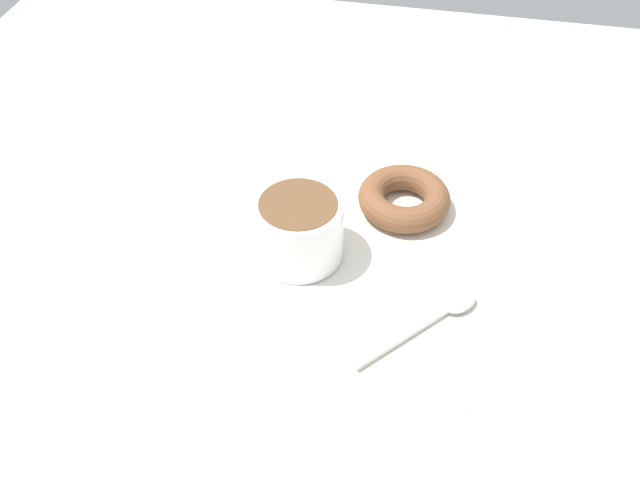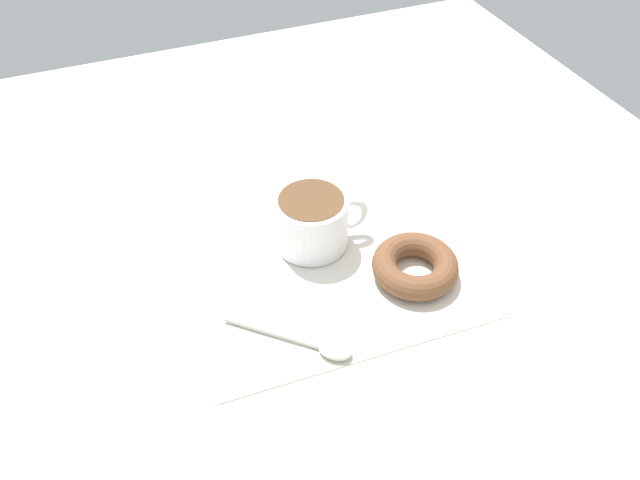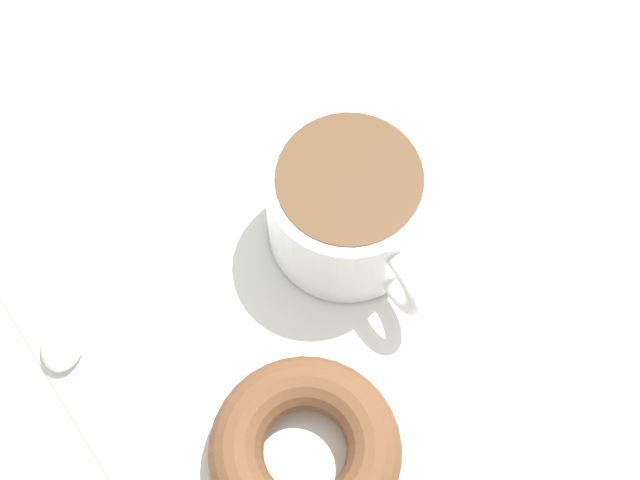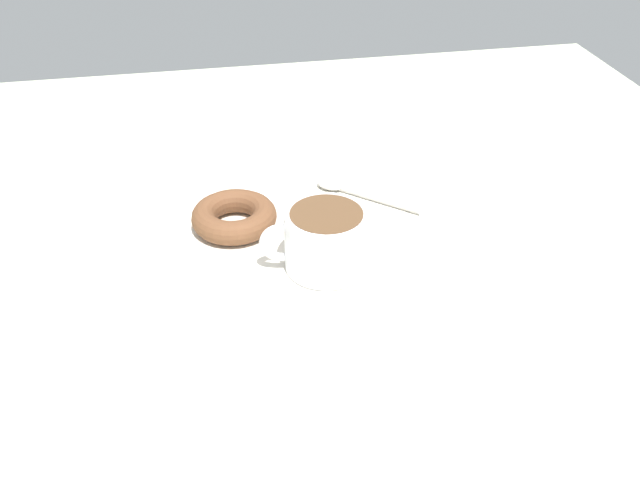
% 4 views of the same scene
% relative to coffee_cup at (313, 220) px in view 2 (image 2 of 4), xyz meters
% --- Properties ---
extents(ground_plane, '(1.20, 1.20, 0.02)m').
position_rel_coffee_cup_xyz_m(ground_plane, '(-0.03, 0.03, -0.05)').
color(ground_plane, beige).
extents(napkin, '(0.34, 0.34, 0.00)m').
position_rel_coffee_cup_xyz_m(napkin, '(-0.02, -0.00, -0.04)').
color(napkin, white).
rests_on(napkin, ground_plane).
extents(coffee_cup, '(0.09, 0.12, 0.07)m').
position_rel_coffee_cup_xyz_m(coffee_cup, '(0.00, 0.00, 0.00)').
color(coffee_cup, white).
rests_on(coffee_cup, napkin).
extents(donut, '(0.10, 0.10, 0.03)m').
position_rel_coffee_cup_xyz_m(donut, '(-0.10, -0.09, -0.02)').
color(donut, brown).
rests_on(donut, napkin).
extents(spoon, '(0.11, 0.12, 0.01)m').
position_rel_coffee_cup_xyz_m(spoon, '(-0.15, 0.06, -0.03)').
color(spoon, '#B7B2A8').
rests_on(spoon, napkin).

